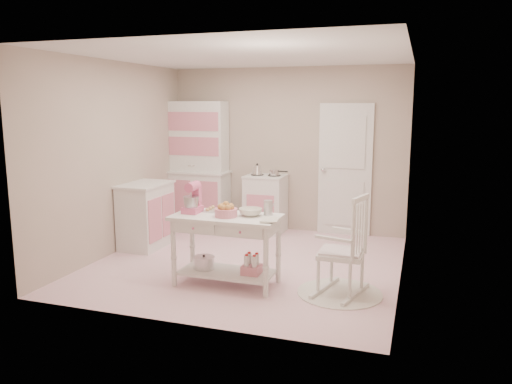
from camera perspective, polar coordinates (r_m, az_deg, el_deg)
room_shell at (r=6.19m, az=-1.04°, el=6.54°), size 3.84×3.84×2.62m
door at (r=7.84m, az=10.14°, el=2.50°), size 0.82×0.05×2.04m
hutch at (r=8.33m, az=-6.70°, el=3.16°), size 1.06×0.50×2.08m
stove at (r=7.95m, az=1.10°, el=-1.34°), size 0.62×0.57×0.92m
base_cabinet at (r=7.30m, az=-12.46°, el=-2.60°), size 0.54×0.84×0.92m
lace_rug at (r=5.58m, az=9.54°, el=-11.31°), size 0.92×0.92×0.01m
rocking_chair at (r=5.41m, az=9.71°, el=-5.93°), size 0.65×0.82×1.10m
work_table at (r=5.67m, az=-3.40°, el=-6.65°), size 1.20×0.60×0.80m
stand_mixer at (r=5.72m, az=-7.29°, el=-0.69°), size 0.20×0.28×0.34m
cookie_tray at (r=5.78m, az=-4.16°, el=-2.15°), size 0.34×0.24×0.02m
bread_basket at (r=5.50m, az=-3.44°, el=-2.37°), size 0.25×0.25×0.09m
mixing_bowl at (r=5.54m, az=-0.63°, el=-2.31°), size 0.26×0.26×0.08m
metal_pitcher at (r=5.55m, az=1.39°, el=-1.82°), size 0.10×0.10×0.17m
recipe_book at (r=5.30m, az=0.60°, el=-3.19°), size 0.22×0.27×0.02m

